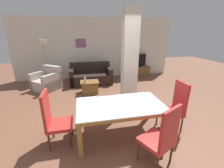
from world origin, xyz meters
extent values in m
plane|color=brown|center=(0.00, 0.00, 0.00)|extent=(18.00, 18.00, 0.00)
cube|color=silver|center=(0.00, 4.48, 1.35)|extent=(7.20, 0.06, 2.70)
cube|color=brown|center=(-0.66, 4.44, 1.60)|extent=(0.44, 0.02, 0.36)
cube|color=#8C598C|center=(-0.66, 4.42, 1.60)|extent=(0.40, 0.01, 0.32)
cube|color=silver|center=(0.65, 1.47, 1.35)|extent=(0.42, 0.33, 2.70)
cube|color=#A0753A|center=(0.00, -0.47, 0.68)|extent=(1.73, 0.06, 0.06)
cube|color=#A0753A|center=(0.00, 0.47, 0.68)|extent=(1.73, 0.06, 0.06)
cube|color=#A0753A|center=(-0.84, 0.00, 0.68)|extent=(0.06, 0.89, 0.06)
cube|color=#A0753A|center=(0.84, 0.00, 0.68)|extent=(0.06, 0.89, 0.06)
cube|color=silver|center=(0.00, 0.00, 0.71)|extent=(1.71, 0.99, 0.01)
cube|color=#A0753A|center=(-0.82, -0.45, 0.32)|extent=(0.08, 0.08, 0.65)
cube|color=#A0753A|center=(0.82, -0.45, 0.32)|extent=(0.08, 0.08, 0.65)
cube|color=#A0753A|center=(-0.82, 0.45, 0.32)|extent=(0.08, 0.08, 0.65)
cube|color=#A0753A|center=(0.82, 0.45, 0.32)|extent=(0.08, 0.08, 0.65)
cube|color=red|center=(-1.18, 0.00, 0.41)|extent=(0.46, 0.46, 0.07)
cube|color=red|center=(-1.39, 0.00, 0.77)|extent=(0.05, 0.44, 0.65)
cylinder|color=#48311B|center=(-0.99, 0.19, 0.19)|extent=(0.04, 0.04, 0.38)
cylinder|color=#48311B|center=(-0.99, -0.19, 0.19)|extent=(0.04, 0.04, 0.38)
cylinder|color=#48311B|center=(-1.37, 0.19, 0.19)|extent=(0.04, 0.04, 0.38)
cylinder|color=#48311B|center=(-1.37, -0.19, 0.19)|extent=(0.04, 0.04, 0.38)
cube|color=red|center=(1.14, 0.00, 0.41)|extent=(0.46, 0.46, 0.07)
cube|color=red|center=(1.34, 0.00, 0.77)|extent=(0.05, 0.44, 0.65)
cylinder|color=#48311B|center=(0.95, -0.19, 0.19)|extent=(0.04, 0.04, 0.38)
cylinder|color=#48311B|center=(0.95, 0.19, 0.19)|extent=(0.04, 0.04, 0.38)
cylinder|color=#48311B|center=(1.33, -0.19, 0.19)|extent=(0.04, 0.04, 0.38)
cylinder|color=#48311B|center=(1.33, 0.19, 0.19)|extent=(0.04, 0.04, 0.38)
cube|color=red|center=(0.39, -0.79, 0.41)|extent=(0.62, 0.62, 0.07)
cube|color=red|center=(0.48, -0.97, 0.77)|extent=(0.41, 0.24, 0.65)
cylinder|color=#48311B|center=(0.14, -0.70, 0.19)|extent=(0.04, 0.04, 0.38)
cylinder|color=#48311B|center=(0.48, -0.54, 0.19)|extent=(0.04, 0.04, 0.38)
cylinder|color=#48311B|center=(0.30, -1.04, 0.19)|extent=(0.04, 0.04, 0.38)
cylinder|color=#48311B|center=(0.64, -0.88, 0.19)|extent=(0.04, 0.04, 0.38)
cube|color=black|center=(-0.34, 3.51, 0.21)|extent=(1.71, 0.88, 0.42)
cube|color=black|center=(-0.34, 3.86, 0.63)|extent=(1.71, 0.18, 0.43)
cube|color=black|center=(0.44, 3.51, 0.33)|extent=(0.16, 0.88, 0.66)
cube|color=black|center=(-1.11, 3.51, 0.33)|extent=(0.16, 0.88, 0.66)
cube|color=#BCAFA6|center=(-2.04, 3.15, 0.20)|extent=(1.17, 1.18, 0.40)
cube|color=#BCAFA6|center=(-1.83, 3.41, 0.63)|extent=(0.75, 0.66, 0.45)
cube|color=#BCAFA6|center=(-1.78, 2.94, 0.32)|extent=(0.65, 0.75, 0.65)
cube|color=#BCAFA6|center=(-2.30, 3.37, 0.32)|extent=(0.65, 0.75, 0.65)
cube|color=brown|center=(-0.46, 2.49, 0.40)|extent=(0.64, 0.49, 0.04)
cube|color=brown|center=(-0.46, 2.49, 0.19)|extent=(0.56, 0.41, 0.38)
cylinder|color=#B2B7BC|center=(-0.62, 2.36, 0.52)|extent=(0.07, 0.07, 0.19)
cylinder|color=#B2B7BC|center=(-0.62, 2.36, 0.65)|extent=(0.03, 0.03, 0.07)
cylinder|color=#B7B7BC|center=(-0.62, 2.36, 0.69)|extent=(0.03, 0.03, 0.01)
cube|color=brown|center=(2.00, 4.20, 0.24)|extent=(1.14, 0.40, 0.48)
cube|color=black|center=(2.00, 4.20, 0.50)|extent=(0.39, 0.29, 0.03)
cube|color=black|center=(2.00, 4.20, 0.79)|extent=(0.87, 0.28, 0.55)
cylinder|color=#B7B7BC|center=(-2.16, 4.06, 0.01)|extent=(0.27, 0.27, 0.02)
cylinder|color=#B7B7BC|center=(-2.16, 4.06, 0.80)|extent=(0.04, 0.04, 1.56)
cylinder|color=beige|center=(-2.16, 4.06, 1.69)|extent=(0.30, 0.30, 0.22)
camera|label=1|loc=(-0.71, -2.58, 2.09)|focal=24.00mm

